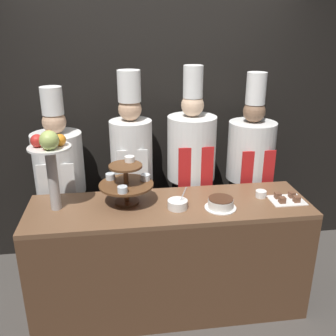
# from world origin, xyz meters

# --- Properties ---
(ground_plane) EXTENTS (14.00, 14.00, 0.00)m
(ground_plane) POSITION_xyz_m (0.00, 0.00, 0.00)
(ground_plane) COLOR #47423D
(wall_back) EXTENTS (10.00, 0.06, 2.80)m
(wall_back) POSITION_xyz_m (0.00, 1.26, 1.40)
(wall_back) COLOR black
(wall_back) RESTS_ON ground_plane
(buffet_counter) EXTENTS (2.07, 0.61, 0.91)m
(buffet_counter) POSITION_xyz_m (0.00, 0.30, 0.46)
(buffet_counter) COLOR brown
(buffet_counter) RESTS_ON ground_plane
(tiered_stand) EXTENTS (0.40, 0.40, 0.34)m
(tiered_stand) POSITION_xyz_m (-0.31, 0.38, 1.08)
(tiered_stand) COLOR brown
(tiered_stand) RESTS_ON buffet_counter
(fruit_pedestal) EXTENTS (0.29, 0.29, 0.60)m
(fruit_pedestal) POSITION_xyz_m (-0.81, 0.34, 1.33)
(fruit_pedestal) COLOR #B2ADA8
(fruit_pedestal) RESTS_ON buffet_counter
(cake_round) EXTENTS (0.23, 0.23, 0.08)m
(cake_round) POSITION_xyz_m (0.35, 0.20, 0.95)
(cake_round) COLOR white
(cake_round) RESTS_ON buffet_counter
(cup_white) EXTENTS (0.08, 0.08, 0.05)m
(cup_white) POSITION_xyz_m (0.71, 0.34, 0.94)
(cup_white) COLOR white
(cup_white) RESTS_ON buffet_counter
(cake_square_tray) EXTENTS (0.25, 0.20, 0.05)m
(cake_square_tray) POSITION_xyz_m (0.88, 0.25, 0.93)
(cake_square_tray) COLOR white
(cake_square_tray) RESTS_ON buffet_counter
(serving_bowl_near) EXTENTS (0.14, 0.14, 0.16)m
(serving_bowl_near) POSITION_xyz_m (0.05, 0.24, 0.94)
(serving_bowl_near) COLOR white
(serving_bowl_near) RESTS_ON buffet_counter
(chef_left) EXTENTS (0.41, 0.41, 1.70)m
(chef_left) POSITION_xyz_m (-0.85, 0.87, 0.91)
(chef_left) COLOR black
(chef_left) RESTS_ON ground_plane
(chef_center_left) EXTENTS (0.35, 0.35, 1.82)m
(chef_center_left) POSITION_xyz_m (-0.25, 0.87, 1.00)
(chef_center_left) COLOR black
(chef_center_left) RESTS_ON ground_plane
(chef_center_right) EXTENTS (0.42, 0.42, 1.85)m
(chef_center_right) POSITION_xyz_m (0.27, 0.87, 0.98)
(chef_center_right) COLOR black
(chef_center_right) RESTS_ON ground_plane
(chef_right) EXTENTS (0.41, 0.41, 1.78)m
(chef_right) POSITION_xyz_m (0.81, 0.87, 0.94)
(chef_right) COLOR black
(chef_right) RESTS_ON ground_plane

